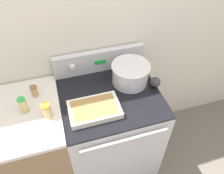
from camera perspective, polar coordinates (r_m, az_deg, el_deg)
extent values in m
cube|color=beige|center=(1.66, -4.22, 14.78)|extent=(8.00, 0.05, 2.50)
cube|color=#BCBCC1|center=(1.96, -0.43, -11.49)|extent=(0.73, 0.65, 0.90)
cube|color=black|center=(1.60, -0.52, -2.30)|extent=(0.73, 0.65, 0.02)
cylinder|color=silver|center=(1.45, 3.41, -13.67)|extent=(0.60, 0.02, 0.02)
cube|color=#BCBCC1|center=(1.74, -3.33, 6.89)|extent=(0.73, 0.05, 0.18)
cylinder|color=white|center=(1.69, -10.29, 5.06)|extent=(0.04, 0.02, 0.04)
cylinder|color=white|center=(1.76, 3.89, 7.72)|extent=(0.04, 0.02, 0.04)
cube|color=green|center=(1.71, -3.08, 6.51)|extent=(0.09, 0.01, 0.03)
cube|color=#896B4C|center=(1.97, -19.78, -15.40)|extent=(0.58, 0.65, 0.90)
cube|color=silver|center=(1.60, -23.74, -6.87)|extent=(0.58, 0.65, 0.03)
cylinder|color=silver|center=(1.65, 4.82, 3.50)|extent=(0.27, 0.27, 0.16)
torus|color=silver|center=(1.60, 4.98, 5.51)|extent=(0.29, 0.29, 0.01)
cylinder|color=beige|center=(1.61, 4.95, 5.15)|extent=(0.25, 0.25, 0.02)
cube|color=silver|center=(1.47, -4.60, -5.87)|extent=(0.34, 0.22, 0.05)
cube|color=#B2894C|center=(1.47, -4.62, -5.61)|extent=(0.30, 0.20, 0.03)
cylinder|color=#333338|center=(1.77, 9.27, 3.32)|extent=(0.01, 0.27, 0.01)
sphere|color=#333338|center=(1.66, 11.21, 1.25)|extent=(0.08, 0.08, 0.08)
cylinder|color=tan|center=(1.47, -16.60, -6.12)|extent=(0.06, 0.06, 0.10)
cylinder|color=orange|center=(1.43, -17.06, -4.68)|extent=(0.06, 0.06, 0.01)
cylinder|color=tan|center=(1.64, -19.56, -1.18)|extent=(0.05, 0.05, 0.08)
cylinder|color=brown|center=(1.61, -19.93, -0.08)|extent=(0.05, 0.05, 0.01)
cylinder|color=tan|center=(1.55, -22.12, -4.56)|extent=(0.05, 0.05, 0.11)
cylinder|color=green|center=(1.50, -22.74, -3.03)|extent=(0.05, 0.05, 0.01)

